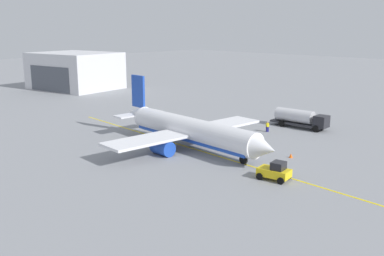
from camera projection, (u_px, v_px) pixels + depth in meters
ground_plane at (192, 148)px, 63.06m from camera, size 400.00×400.00×0.00m
airplane at (190, 130)px, 62.87m from camera, size 31.00×26.62×9.45m
fuel_tanker at (300, 118)px, 75.55m from camera, size 10.33×3.39×3.15m
pushback_tug at (275, 171)px, 49.87m from camera, size 3.90×2.87×2.20m
refueling_worker at (267, 127)px, 72.91m from camera, size 0.63×0.57×1.71m
safety_cone_nose at (291, 156)px, 58.50m from camera, size 0.52×0.52×0.58m
distant_hangar at (75, 71)px, 123.14m from camera, size 25.21×21.68×10.09m
taxi_line_marking at (192, 148)px, 63.06m from camera, size 60.37×2.94×0.01m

